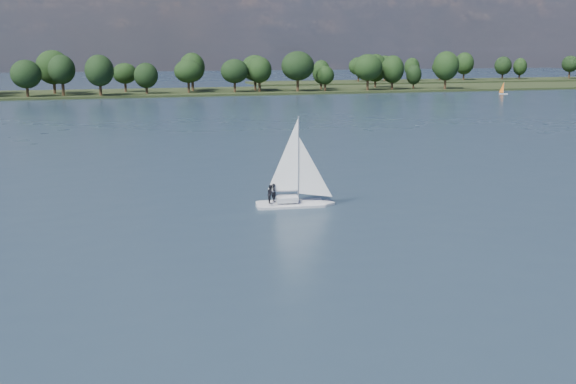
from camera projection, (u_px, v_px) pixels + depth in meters
name	position (u px, v px, depth m)	size (l,w,h in m)	color
ground	(186.00, 132.00, 120.82)	(700.00, 700.00, 0.00)	#233342
far_shore	(145.00, 94.00, 225.82)	(660.00, 40.00, 1.50)	black
far_shore_back	(471.00, 81.00, 314.26)	(220.00, 30.00, 1.40)	black
sailboat	(291.00, 181.00, 63.26)	(7.35, 2.73, 9.45)	silver
dinghy_orange	(504.00, 91.00, 223.79)	(3.05, 2.38, 4.58)	silver
treeline	(125.00, 71.00, 218.31)	(562.06, 74.16, 18.64)	black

